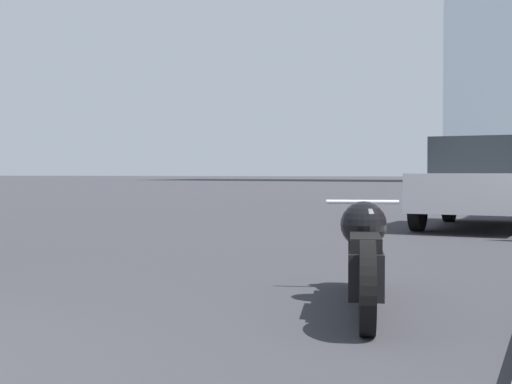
{
  "coord_description": "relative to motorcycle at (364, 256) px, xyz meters",
  "views": [
    {
      "loc": [
        3.97,
        -1.52,
        1.03
      ],
      "look_at": [
        1.03,
        5.33,
        0.83
      ],
      "focal_mm": 50.0,
      "sensor_mm": 36.0,
      "label": 1
    }
  ],
  "objects": [
    {
      "name": "motorcycle",
      "position": [
        0.0,
        0.0,
        0.0
      ],
      "size": [
        0.89,
        2.31,
        0.81
      ],
      "rotation": [
        0.0,
        0.0,
        0.28
      ],
      "color": "black",
      "rests_on": "ground_plane"
    },
    {
      "name": "parked_car_silver",
      "position": [
        0.01,
        8.67,
        0.45
      ],
      "size": [
        2.17,
        4.57,
        1.68
      ],
      "rotation": [
        0.0,
        0.0,
        -0.05
      ],
      "color": "#BCBCC1",
      "rests_on": "ground_plane"
    }
  ]
}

